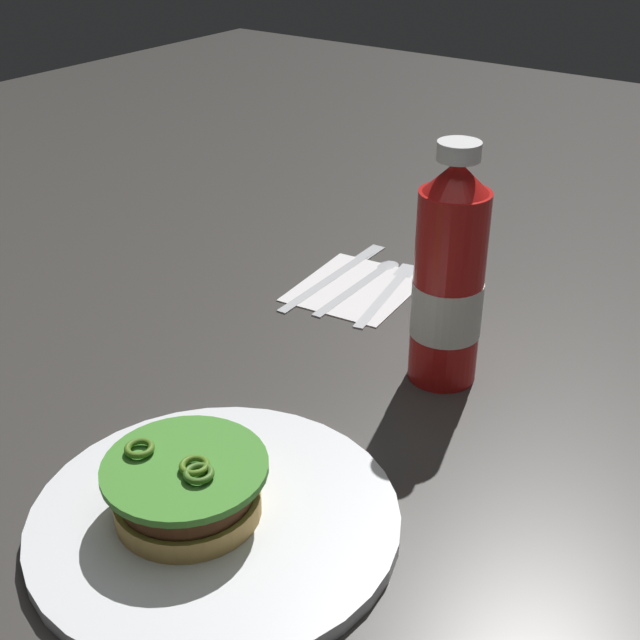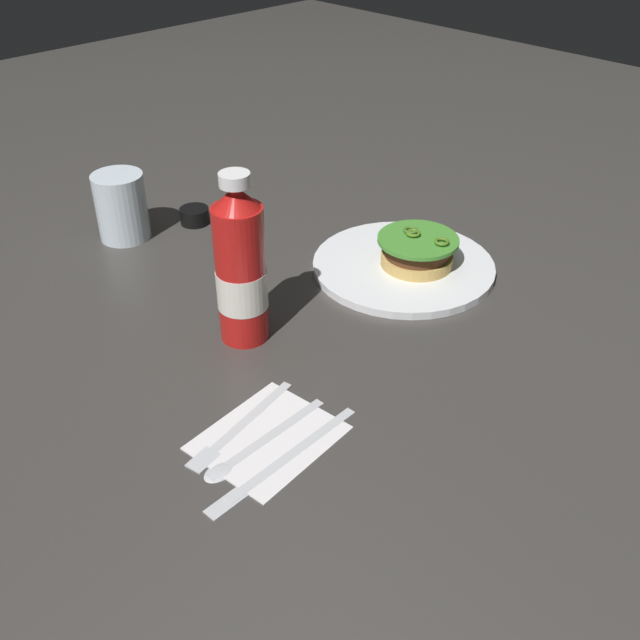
% 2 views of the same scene
% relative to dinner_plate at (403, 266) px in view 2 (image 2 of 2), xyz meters
% --- Properties ---
extents(ground_plane, '(3.00, 3.00, 0.00)m').
position_rel_dinner_plate_xyz_m(ground_plane, '(0.14, -0.12, -0.01)').
color(ground_plane, '#393633').
extents(dinner_plate, '(0.28, 0.28, 0.01)m').
position_rel_dinner_plate_xyz_m(dinner_plate, '(0.00, 0.00, 0.00)').
color(dinner_plate, white).
rests_on(dinner_plate, ground_plane).
extents(burger_sandwich, '(0.12, 0.12, 0.05)m').
position_rel_dinner_plate_xyz_m(burger_sandwich, '(-0.01, 0.02, 0.03)').
color(burger_sandwich, tan).
rests_on(burger_sandwich, dinner_plate).
extents(ketchup_bottle, '(0.07, 0.07, 0.24)m').
position_rel_dinner_plate_xyz_m(ketchup_bottle, '(0.29, -0.04, 0.10)').
color(ketchup_bottle, red).
rests_on(ketchup_bottle, ground_plane).
extents(water_glass, '(0.08, 0.08, 0.11)m').
position_rel_dinner_plate_xyz_m(water_glass, '(0.25, -0.40, 0.05)').
color(water_glass, silver).
rests_on(water_glass, ground_plane).
extents(condiment_cup, '(0.05, 0.05, 0.03)m').
position_rel_dinner_plate_xyz_m(condiment_cup, '(0.14, -0.36, 0.01)').
color(condiment_cup, black).
rests_on(condiment_cup, ground_plane).
extents(napkin, '(0.16, 0.14, 0.00)m').
position_rel_dinner_plate_xyz_m(napkin, '(0.40, 0.14, -0.00)').
color(napkin, silver).
rests_on(napkin, ground_plane).
extents(fork_utensil, '(0.18, 0.05, 0.00)m').
position_rel_dinner_plate_xyz_m(fork_utensil, '(0.42, 0.10, -0.00)').
color(fork_utensil, silver).
rests_on(fork_utensil, napkin).
extents(spoon_utensil, '(0.18, 0.03, 0.00)m').
position_rel_dinner_plate_xyz_m(spoon_utensil, '(0.43, 0.14, -0.00)').
color(spoon_utensil, silver).
rests_on(spoon_utensil, napkin).
extents(butter_knife, '(0.22, 0.02, 0.00)m').
position_rel_dinner_plate_xyz_m(butter_knife, '(0.43, 0.18, -0.00)').
color(butter_knife, silver).
rests_on(butter_knife, napkin).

